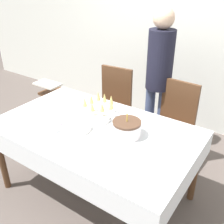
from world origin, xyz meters
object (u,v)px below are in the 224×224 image
Objects in this scene: plate_stack_main at (77,127)px; plate_stack_dessert at (99,118)px; high_chair at (54,98)px; person_standing at (159,71)px; birthday_cake at (127,129)px; champagne_tray at (99,106)px; dining_chair_far_right at (173,122)px; dining_chair_far_left at (112,104)px.

plate_stack_dessert is at bearing 72.72° from plate_stack_main.
high_chair is at bearing 145.41° from plate_stack_main.
person_standing is (0.22, 1.11, 0.23)m from plate_stack_main.
person_standing is 1.42m from high_chair.
plate_stack_main is (-0.40, -0.16, -0.05)m from birthday_cake.
birthday_cake is 0.67× the size of champagne_tray.
birthday_cake is 0.34m from plate_stack_dessert.
dining_chair_far_right reaches higher than high_chair.
dining_chair_far_left is 1.00× the size of dining_chair_far_right.
birthday_cake is 0.33× the size of high_chair.
champagne_tray reaches higher than plate_stack_main.
dining_chair_far_right is at bearing 51.66° from champagne_tray.
dining_chair_far_left is at bearing 15.50° from high_chair.
person_standing is at bearing 149.02° from dining_chair_far_right.
person_standing reaches higher than champagne_tray.
dining_chair_far_left is at bearing -161.46° from person_standing.
dining_chair_far_left is 1.34× the size of high_chair.
dining_chair_far_left is 1.08m from birthday_cake.
high_chair is (-1.55, -0.22, -0.04)m from dining_chair_far_right.
person_standing is 2.31× the size of high_chair.
birthday_cake is 1.60m from high_chair.
dining_chair_far_right is 3.82× the size of plate_stack_main.
high_chair is at bearing 158.93° from champagne_tray.
plate_stack_dessert is at bearing -63.80° from dining_chair_far_left.
high_chair is at bearing 155.98° from plate_stack_dessert.
person_standing is (0.14, 0.89, 0.22)m from plate_stack_dessert.
dining_chair_far_left is 2.74× the size of champagne_tray.
dining_chair_far_left is 0.84m from plate_stack_dessert.
dining_chair_far_right is at bearing 83.22° from birthday_cake.
person_standing is at bearing 100.92° from birthday_cake.
high_chair is at bearing -164.50° from dining_chair_far_left.
dining_chair_far_right reaches higher than plate_stack_dessert.
champagne_tray is 0.49× the size of high_chair.
dining_chair_far_right is 0.85m from birthday_cake.
plate_stack_dessert is 0.11× the size of person_standing.
champagne_tray is (-0.40, 0.17, 0.02)m from birthday_cake.
person_standing reaches higher than birthday_cake.
dining_chair_far_right is 2.74× the size of champagne_tray.
dining_chair_far_left is 0.58× the size of person_standing.
dining_chair_far_left is at bearing -179.99° from dining_chair_far_right.
high_chair is (-1.46, 0.57, -0.33)m from birthday_cake.
dining_chair_far_left is at bearing 130.89° from birthday_cake.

